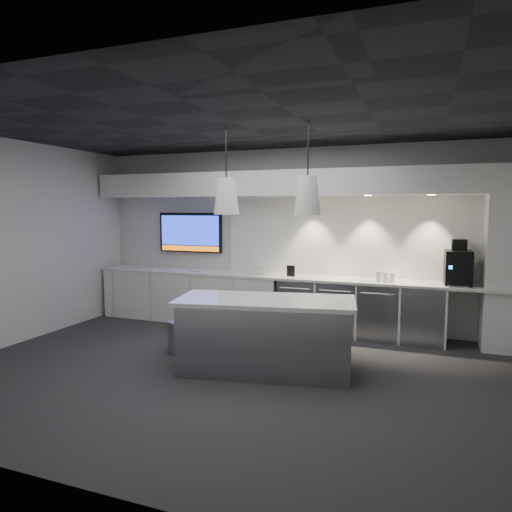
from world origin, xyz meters
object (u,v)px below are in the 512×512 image
at_px(island, 265,335).
at_px(bin, 179,337).
at_px(wall_tv, 191,233).
at_px(coffee_machine, 458,266).

bearing_deg(island, bin, 157.87).
bearing_deg(island, wall_tv, 124.45).
xyz_separation_m(island, bin, (-1.38, 0.28, -0.24)).
xyz_separation_m(wall_tv, island, (2.25, -2.25, -1.10)).
bearing_deg(coffee_machine, island, -140.46).
height_order(wall_tv, coffee_machine, wall_tv).
bearing_deg(bin, island, -11.57).
xyz_separation_m(bin, coffee_machine, (3.63, 1.72, 0.95)).
bearing_deg(wall_tv, coffee_machine, -3.15).
relative_size(island, bin, 5.11).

